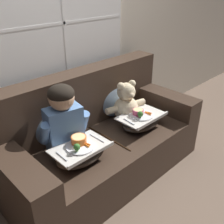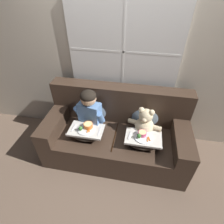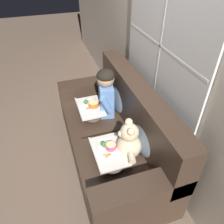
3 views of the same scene
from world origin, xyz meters
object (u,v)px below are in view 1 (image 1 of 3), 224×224
(couch, at_px, (99,140))
(throw_pillow_behind_child, at_px, (53,122))
(lap_tray_child, at_px, (81,152))
(lap_tray_teddy, at_px, (141,120))
(teddy_bear, at_px, (126,104))
(child_figure, at_px, (63,116))
(throw_pillow_behind_teddy, at_px, (114,97))

(couch, distance_m, throw_pillow_behind_child, 0.49)
(lap_tray_child, height_order, lap_tray_teddy, lap_tray_teddy)
(couch, height_order, teddy_bear, couch)
(couch, relative_size, throw_pillow_behind_child, 4.52)
(child_figure, height_order, lap_tray_child, child_figure)
(child_figure, bearing_deg, lap_tray_teddy, -15.33)
(teddy_bear, distance_m, lap_tray_child, 0.77)
(couch, xyz_separation_m, child_figure, (-0.37, 0.00, 0.40))
(throw_pillow_behind_teddy, xyz_separation_m, lap_tray_teddy, (-0.00, -0.37, -0.12))
(throw_pillow_behind_teddy, relative_size, child_figure, 0.70)
(throw_pillow_behind_child, relative_size, teddy_bear, 0.95)
(throw_pillow_behind_child, relative_size, lap_tray_teddy, 0.95)
(child_figure, relative_size, lap_tray_child, 1.31)
(child_figure, relative_size, lap_tray_teddy, 1.31)
(lap_tray_teddy, bearing_deg, couch, 151.48)
(lap_tray_child, bearing_deg, child_figure, 90.22)
(teddy_bear, distance_m, lap_tray_teddy, 0.23)
(throw_pillow_behind_child, relative_size, lap_tray_child, 0.95)
(child_figure, xyz_separation_m, lap_tray_child, (0.00, -0.20, -0.25))
(child_figure, distance_m, lap_tray_teddy, 0.81)
(throw_pillow_behind_teddy, distance_m, child_figure, 0.77)
(throw_pillow_behind_teddy, relative_size, lap_tray_child, 0.92)
(teddy_bear, bearing_deg, throw_pillow_behind_child, 166.80)
(couch, height_order, lap_tray_child, couch)
(child_figure, bearing_deg, lap_tray_child, -89.78)
(lap_tray_teddy, bearing_deg, child_figure, 164.67)
(couch, bearing_deg, teddy_bear, -0.37)
(couch, height_order, lap_tray_teddy, couch)
(couch, relative_size, teddy_bear, 4.27)
(teddy_bear, bearing_deg, lap_tray_teddy, -90.01)
(throw_pillow_behind_child, xyz_separation_m, teddy_bear, (0.74, -0.17, -0.02))
(lap_tray_child, relative_size, lap_tray_teddy, 1.00)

